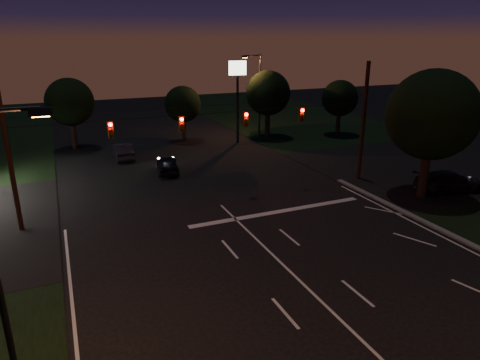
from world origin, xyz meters
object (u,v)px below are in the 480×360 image
tree_right_near (430,116)px  car_oncoming_b (122,151)px  car_cross (450,182)px  car_oncoming_a (167,164)px  utility_pole_right (358,179)px

tree_right_near → car_oncoming_b: 25.89m
tree_right_near → car_cross: bearing=-3.5°
car_oncoming_a → car_cross: car_cross is taller
car_oncoming_a → utility_pole_right: bearing=160.7°
car_oncoming_a → car_cross: size_ratio=0.80×
tree_right_near → car_cross: tree_right_near is taller
utility_pole_right → car_cross: size_ratio=1.75×
utility_pole_right → car_oncoming_a: bearing=150.7°
utility_pole_right → car_oncoming_a: 15.43m
tree_right_near → car_oncoming_b: (-17.71, 18.23, -4.95)m
utility_pole_right → car_oncoming_a: utility_pole_right is taller
tree_right_near → car_oncoming_b: tree_right_near is taller
utility_pole_right → car_cross: bearing=-50.0°
car_oncoming_b → tree_right_near: bearing=133.8°
car_oncoming_b → car_cross: 27.46m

